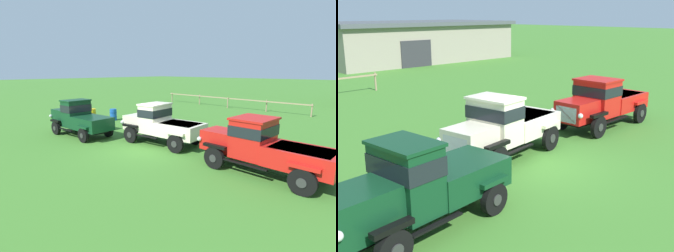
# 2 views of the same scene
# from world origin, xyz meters

# --- Properties ---
(ground_plane) EXTENTS (240.00, 240.00, 0.00)m
(ground_plane) POSITION_xyz_m (0.00, 0.00, 0.00)
(ground_plane) COLOR #3D7528
(farm_shed) EXTENTS (19.85, 10.75, 3.95)m
(farm_shed) POSITION_xyz_m (14.82, 29.36, 1.99)
(farm_shed) COLOR gray
(farm_shed) RESTS_ON ground
(vintage_truck_foreground_near) EXTENTS (4.93, 2.22, 2.19)m
(vintage_truck_foreground_near) POSITION_xyz_m (-5.08, -0.86, 1.08)
(vintage_truck_foreground_near) COLOR black
(vintage_truck_foreground_near) RESTS_ON ground
(vintage_truck_second_in_line) EXTENTS (5.00, 2.51, 2.19)m
(vintage_truck_second_in_line) POSITION_xyz_m (-0.16, 1.32, 1.11)
(vintage_truck_second_in_line) COLOR black
(vintage_truck_second_in_line) RESTS_ON ground
(vintage_truck_midrow_center) EXTENTS (5.30, 2.09, 2.16)m
(vintage_truck_midrow_center) POSITION_xyz_m (5.69, 1.06, 1.12)
(vintage_truck_midrow_center) COLOR black
(vintage_truck_midrow_center) RESTS_ON ground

